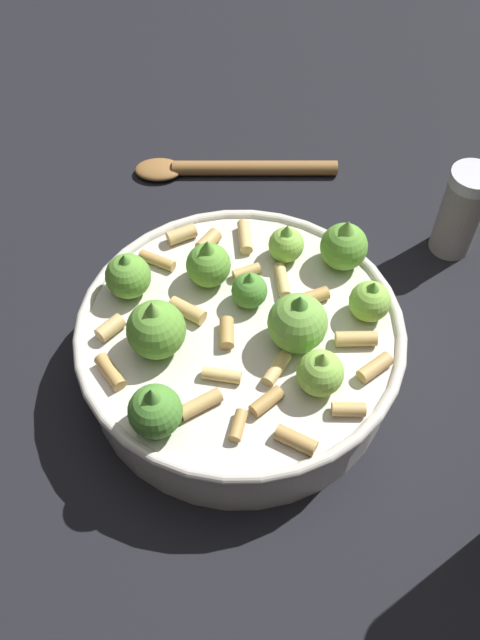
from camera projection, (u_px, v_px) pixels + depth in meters
name	position (u px, v px, depth m)	size (l,w,h in m)	color
ground_plane	(240.00, 369.00, 0.58)	(2.40, 2.40, 0.00)	black
cooking_pan	(241.00, 341.00, 0.54)	(0.27, 0.27, 0.12)	beige
pepper_shaker	(461.00, 212.00, 0.63)	(0.04, 0.04, 0.09)	gray
wooden_spoon	(223.00, 169.00, 0.72)	(0.22, 0.09, 0.02)	olive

